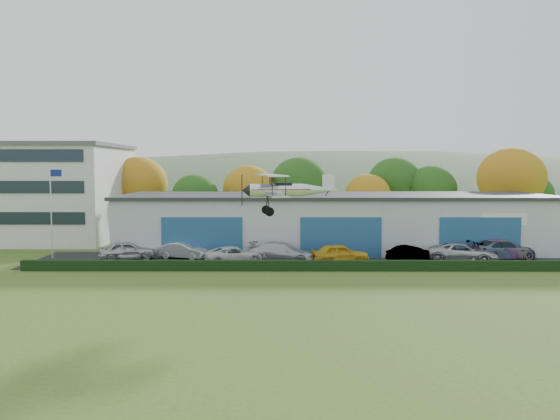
{
  "coord_description": "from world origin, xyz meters",
  "views": [
    {
      "loc": [
        -0.07,
        -26.86,
        7.94
      ],
      "look_at": [
        -0.21,
        11.32,
        5.03
      ],
      "focal_mm": 36.57,
      "sensor_mm": 36.0,
      "label": 1
    }
  ],
  "objects_px": {
    "car_5": "(411,254)",
    "car_3": "(283,253)",
    "flagpole": "(52,203)",
    "car_1": "(183,251)",
    "car_6": "(463,252)",
    "car_2": "(235,255)",
    "office_block": "(26,192)",
    "car_7": "(503,249)",
    "car_4": "(340,254)",
    "car_0": "(127,250)",
    "hangar": "(334,221)",
    "biplane": "(284,189)"
  },
  "relations": [
    {
      "from": "office_block",
      "to": "car_2",
      "type": "relative_size",
      "value": 4.19
    },
    {
      "from": "hangar",
      "to": "office_block",
      "type": "distance_m",
      "value": 33.84
    },
    {
      "from": "car_5",
      "to": "car_1",
      "type": "bearing_deg",
      "value": 60.5
    },
    {
      "from": "flagpole",
      "to": "car_5",
      "type": "xyz_separation_m",
      "value": [
        30.54,
        -2.05,
        -4.05
      ]
    },
    {
      "from": "car_7",
      "to": "biplane",
      "type": "xyz_separation_m",
      "value": [
        -18.77,
        -12.77,
        5.67
      ]
    },
    {
      "from": "flagpole",
      "to": "biplane",
      "type": "relative_size",
      "value": 1.17
    },
    {
      "from": "hangar",
      "to": "car_4",
      "type": "xyz_separation_m",
      "value": [
        -0.31,
        -8.68,
        -1.81
      ]
    },
    {
      "from": "car_2",
      "to": "car_7",
      "type": "distance_m",
      "value": 22.87
    },
    {
      "from": "flagpole",
      "to": "car_1",
      "type": "bearing_deg",
      "value": -1.96
    },
    {
      "from": "car_7",
      "to": "car_4",
      "type": "bearing_deg",
      "value": 85.67
    },
    {
      "from": "car_3",
      "to": "hangar",
      "type": "bearing_deg",
      "value": -15.41
    },
    {
      "from": "biplane",
      "to": "hangar",
      "type": "bearing_deg",
      "value": 66.26
    },
    {
      "from": "hangar",
      "to": "car_1",
      "type": "xyz_separation_m",
      "value": [
        -13.59,
        -6.36,
        -1.9
      ]
    },
    {
      "from": "office_block",
      "to": "flagpole",
      "type": "bearing_deg",
      "value": -58.03
    },
    {
      "from": "car_1",
      "to": "car_0",
      "type": "bearing_deg",
      "value": 116.19
    },
    {
      "from": "car_1",
      "to": "car_3",
      "type": "height_order",
      "value": "car_3"
    },
    {
      "from": "car_4",
      "to": "car_5",
      "type": "xyz_separation_m",
      "value": [
        5.97,
        0.65,
        -0.11
      ]
    },
    {
      "from": "car_1",
      "to": "car_4",
      "type": "bearing_deg",
      "value": -81.46
    },
    {
      "from": "car_3",
      "to": "car_0",
      "type": "bearing_deg",
      "value": 100.03
    },
    {
      "from": "flagpole",
      "to": "car_1",
      "type": "relative_size",
      "value": 1.87
    },
    {
      "from": "car_1",
      "to": "car_5",
      "type": "height_order",
      "value": "car_1"
    },
    {
      "from": "car_2",
      "to": "car_4",
      "type": "relative_size",
      "value": 1.05
    },
    {
      "from": "car_3",
      "to": "car_5",
      "type": "relative_size",
      "value": 1.37
    },
    {
      "from": "car_1",
      "to": "hangar",
      "type": "bearing_deg",
      "value": -46.5
    },
    {
      "from": "car_2",
      "to": "car_3",
      "type": "height_order",
      "value": "car_3"
    },
    {
      "from": "car_1",
      "to": "car_2",
      "type": "height_order",
      "value": "car_1"
    },
    {
      "from": "car_3",
      "to": "biplane",
      "type": "xyz_separation_m",
      "value": [
        0.09,
        -10.9,
        5.68
      ]
    },
    {
      "from": "car_0",
      "to": "car_5",
      "type": "bearing_deg",
      "value": -110.92
    },
    {
      "from": "office_block",
      "to": "car_2",
      "type": "xyz_separation_m",
      "value": [
        24.07,
        -15.64,
        -4.48
      ]
    },
    {
      "from": "car_1",
      "to": "flagpole",
      "type": "bearing_deg",
      "value": 106.46
    },
    {
      "from": "hangar",
      "to": "car_1",
      "type": "height_order",
      "value": "hangar"
    },
    {
      "from": "car_7",
      "to": "biplane",
      "type": "bearing_deg",
      "value": 110.92
    },
    {
      "from": "car_5",
      "to": "car_3",
      "type": "bearing_deg",
      "value": 66.98
    },
    {
      "from": "car_0",
      "to": "car_2",
      "type": "bearing_deg",
      "value": -118.34
    },
    {
      "from": "hangar",
      "to": "biplane",
      "type": "distance_m",
      "value": 20.22
    },
    {
      "from": "car_0",
      "to": "car_2",
      "type": "relative_size",
      "value": 0.95
    },
    {
      "from": "car_5",
      "to": "car_6",
      "type": "xyz_separation_m",
      "value": [
        4.32,
        0.09,
        0.1
      ]
    },
    {
      "from": "car_1",
      "to": "car_2",
      "type": "distance_m",
      "value": 5.18
    },
    {
      "from": "car_1",
      "to": "car_5",
      "type": "relative_size",
      "value": 1.02
    },
    {
      "from": "flagpole",
      "to": "biplane",
      "type": "bearing_deg",
      "value": -33.56
    },
    {
      "from": "car_5",
      "to": "car_2",
      "type": "bearing_deg",
      "value": 67.75
    },
    {
      "from": "car_2",
      "to": "car_5",
      "type": "height_order",
      "value": "car_5"
    },
    {
      "from": "office_block",
      "to": "car_3",
      "type": "relative_size",
      "value": 3.59
    },
    {
      "from": "car_3",
      "to": "car_1",
      "type": "bearing_deg",
      "value": 92.91
    },
    {
      "from": "car_2",
      "to": "car_6",
      "type": "bearing_deg",
      "value": -106.47
    },
    {
      "from": "car_3",
      "to": "car_7",
      "type": "bearing_deg",
      "value": -68.58
    },
    {
      "from": "car_3",
      "to": "biplane",
      "type": "height_order",
      "value": "biplane"
    },
    {
      "from": "car_7",
      "to": "biplane",
      "type": "distance_m",
      "value": 23.4
    },
    {
      "from": "office_block",
      "to": "car_7",
      "type": "bearing_deg",
      "value": -16.04
    },
    {
      "from": "flagpole",
      "to": "car_3",
      "type": "relative_size",
      "value": 1.39
    }
  ]
}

